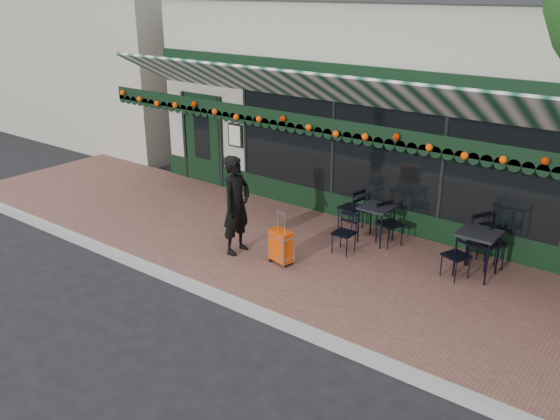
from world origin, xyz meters
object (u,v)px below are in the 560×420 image
Objects in this scene: cafe_table_b at (377,210)px; woman at (236,205)px; chair_a_left at (483,244)px; suitcase at (281,246)px; chair_b_left at (351,208)px; cafe_table_a at (479,237)px; chair_a_front at (456,256)px; chair_a_right at (488,243)px; chair_b_front at (344,234)px; chair_b_right at (390,224)px.

woman is at bearing -132.53° from cafe_table_b.
woman is 2.22× the size of chair_a_left.
suitcase is (0.95, 0.10, -0.59)m from woman.
chair_b_left is (0.12, 2.17, 0.10)m from suitcase.
chair_b_left is (-0.73, 0.30, -0.22)m from cafe_table_b.
chair_a_left is at bearing 95.99° from cafe_table_a.
chair_a_front reaches higher than cafe_table_b.
cafe_table_a is 0.81× the size of chair_a_right.
chair_b_left is 1.21m from chair_b_front.
suitcase is at bearing -114.58° from cafe_table_b.
chair_a_front is (-0.20, -0.70, -0.02)m from chair_a_left.
chair_a_front is at bearing 40.61° from suitcase.
chair_a_front is at bearing -15.93° from cafe_table_b.
suitcase is at bearing 171.04° from chair_b_right.
chair_a_right is 0.72m from chair_a_front.
chair_b_left is at bearing 111.59° from chair_a_right.
chair_b_front is at bearing -165.69° from cafe_table_a.
cafe_table_a is 0.93× the size of chair_b_left.
suitcase is 1.22× the size of cafe_table_a.
chair_b_right reaches higher than chair_b_front.
woman is 1.90× the size of suitcase.
cafe_table_b is (-2.05, 0.23, -0.07)m from cafe_table_a.
cafe_table_a reaches higher than cafe_table_b.
chair_b_right is at bearing -75.03° from chair_a_left.
chair_a_right is (0.09, -0.05, 0.07)m from chair_a_left.
suitcase is 1.23× the size of chair_a_front.
chair_b_left reaches higher than cafe_table_b.
woman is 4.45m from chair_a_right.
suitcase is 1.25m from chair_b_front.
chair_a_left is at bearing -65.12° from woman.
chair_b_front is at bearing -150.43° from chair_a_front.
suitcase is 3.52m from chair_a_left.
suitcase is 3.36m from cafe_table_a.
chair_a_right reaches higher than suitcase.
chair_a_front is at bearing 80.14° from chair_b_left.
chair_b_front is at bearing 32.97° from chair_b_left.
chair_a_right is 1.14× the size of chair_b_left.
woman is 2.23× the size of chair_b_right.
chair_a_left reaches higher than chair_a_front.
chair_a_left is 2.43m from chair_b_front.
suitcase reaches higher than chair_b_left.
chair_b_right is at bearing -178.09° from chair_a_front.
suitcase is at bearing 149.03° from chair_a_right.
cafe_table_a is 1.01× the size of chair_a_front.
chair_b_left reaches higher than chair_b_right.
chair_a_left is at bearing 86.92° from chair_a_right.
woman is at bearing -145.12° from chair_b_front.
chair_a_right is 2.83m from chair_b_left.
chair_b_left is at bearing -176.22° from chair_a_front.
chair_a_front is (-0.29, -0.65, -0.10)m from chair_a_right.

